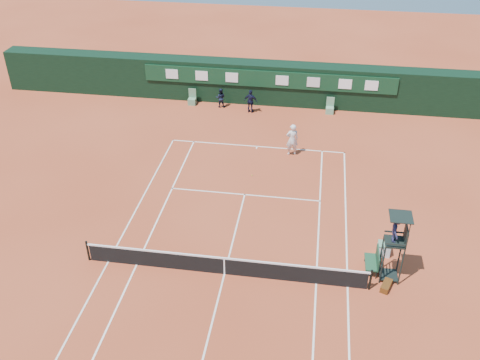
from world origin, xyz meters
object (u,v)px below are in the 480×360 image
(player_bench, at_px, (374,260))
(player, at_px, (292,140))
(tennis_net, at_px, (224,265))
(cooler, at_px, (384,249))
(umpire_chair, at_px, (396,234))

(player_bench, xyz_separation_m, player, (-4.39, 9.95, 0.43))
(tennis_net, height_order, cooler, tennis_net)
(player_bench, bearing_deg, cooler, 65.16)
(player, bearing_deg, umpire_chair, 100.93)
(umpire_chair, xyz_separation_m, player_bench, (-0.64, 0.38, -1.86))
(tennis_net, bearing_deg, umpire_chair, 6.98)
(player_bench, height_order, player, player)
(player, bearing_deg, cooler, 104.40)
(tennis_net, xyz_separation_m, player_bench, (6.62, 1.27, 0.09))
(umpire_chair, relative_size, player, 1.66)
(umpire_chair, distance_m, player, 11.58)
(player_bench, bearing_deg, umpire_chair, -30.64)
(umpire_chair, xyz_separation_m, player, (-5.03, 10.33, -1.43))
(cooler, bearing_deg, tennis_net, -161.04)
(tennis_net, bearing_deg, player_bench, 10.86)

